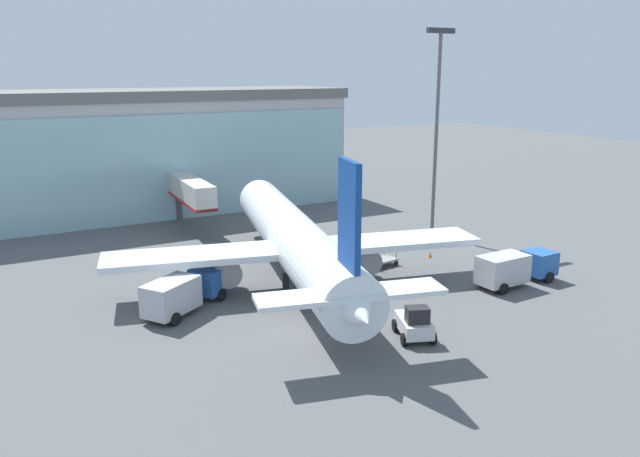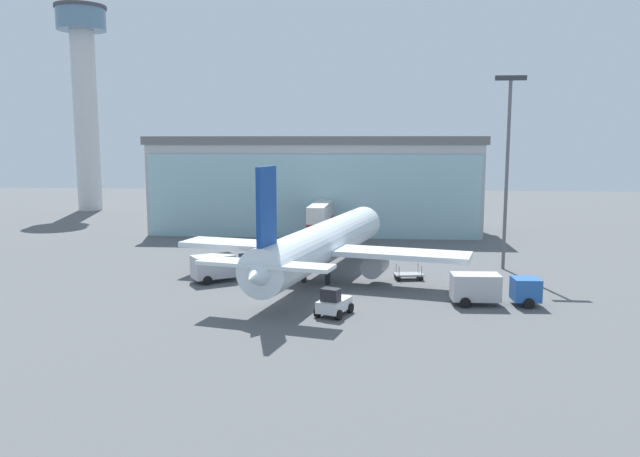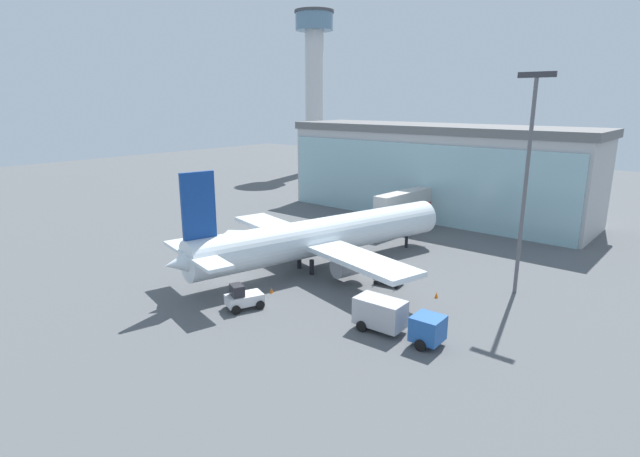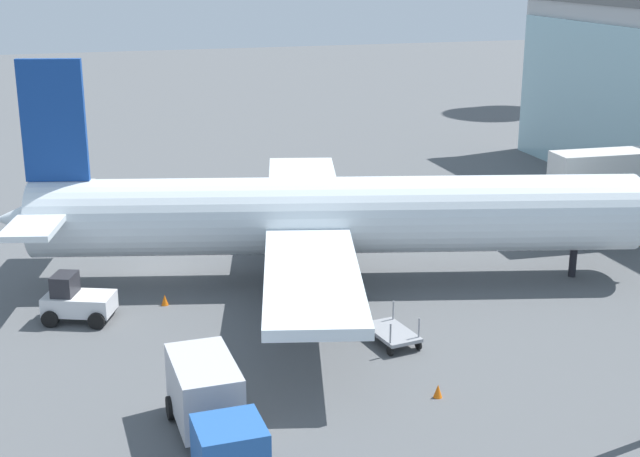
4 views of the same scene
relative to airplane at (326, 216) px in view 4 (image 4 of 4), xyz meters
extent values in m
plane|color=#545659|center=(-3.65, -8.47, -3.57)|extent=(240.00, 240.00, 0.00)
cylinder|color=white|center=(0.14, 0.55, 0.05)|extent=(11.48, 31.67, 4.03)
cone|color=white|center=(3.92, 15.90, 0.05)|extent=(4.63, 3.88, 4.03)
cone|color=white|center=(-3.65, -14.80, 0.05)|extent=(4.48, 4.75, 3.63)
cube|color=white|center=(-0.24, -0.99, -0.35)|extent=(29.26, 11.04, 0.50)
cube|color=white|center=(-3.41, -13.83, 0.65)|extent=(11.25, 4.96, 0.30)
cube|color=navy|center=(-3.29, -13.35, 5.16)|extent=(1.12, 3.19, 6.18)
cylinder|color=gray|center=(-5.49, 0.82, -1.70)|extent=(2.80, 3.61, 2.10)
cylinder|color=gray|center=(5.24, -1.83, -1.70)|extent=(2.80, 3.61, 2.10)
cylinder|color=black|center=(-1.66, -1.67, -2.77)|extent=(0.50, 0.50, 1.60)
cylinder|color=black|center=(0.69, -2.25, -2.77)|extent=(0.50, 0.50, 1.60)
cylinder|color=black|center=(3.20, 12.98, -2.77)|extent=(0.40, 0.40, 1.60)
cube|color=#2659A5|center=(-7.10, 0.23, -2.17)|extent=(3.05, 3.05, 1.90)
cube|color=#B2B2B7|center=(-10.58, -2.12, -2.02)|extent=(4.55, 4.06, 2.20)
cylinder|color=black|center=(-7.71, 1.15, -3.12)|extent=(0.91, 0.75, 0.90)
cylinder|color=black|center=(-6.48, -0.68, -3.12)|extent=(0.91, 0.75, 0.90)
cylinder|color=black|center=(-12.02, -1.76, -3.12)|extent=(0.91, 0.75, 0.90)
cylinder|color=black|center=(-10.79, -3.59, -3.12)|extent=(0.91, 0.75, 0.90)
cube|color=#2659A5|center=(17.85, -8.59, -2.17)|extent=(2.28, 2.28, 1.90)
cube|color=#B2B2B7|center=(13.66, -8.74, -2.02)|extent=(4.08, 2.34, 2.20)
cylinder|color=black|center=(12.62, -7.68, -3.12)|extent=(0.91, 0.33, 0.90)
cylinder|color=black|center=(12.70, -9.88, -3.12)|extent=(0.91, 0.33, 0.90)
cube|color=gray|center=(8.61, 0.49, -3.05)|extent=(3.02, 2.03, 0.16)
cylinder|color=black|center=(7.62, -0.40, -3.35)|extent=(0.45, 0.19, 0.44)
cylinder|color=gray|center=(7.62, -0.40, -2.52)|extent=(0.08, 0.08, 0.90)
cylinder|color=black|center=(7.39, 1.02, -3.35)|extent=(0.45, 0.19, 0.44)
cylinder|color=gray|center=(7.39, 1.02, -2.52)|extent=(0.08, 0.08, 0.90)
cylinder|color=black|center=(9.83, -0.04, -3.35)|extent=(0.45, 0.19, 0.44)
cylinder|color=gray|center=(9.83, -0.04, -2.52)|extent=(0.08, 0.08, 0.90)
cylinder|color=black|center=(9.60, 1.39, -3.35)|extent=(0.45, 0.19, 0.44)
cylinder|color=gray|center=(9.60, 1.39, -2.52)|extent=(0.08, 0.08, 0.90)
cube|color=silver|center=(1.97, -12.84, -2.72)|extent=(2.85, 3.64, 0.90)
cube|color=#26262B|center=(1.73, -13.44, -1.77)|extent=(1.67, 1.44, 1.00)
cylinder|color=black|center=(1.54, -11.47, -3.17)|extent=(0.62, 0.87, 0.80)
cylinder|color=black|center=(3.22, -12.13, -3.17)|extent=(0.62, 0.87, 0.80)
cylinder|color=black|center=(0.72, -13.55, -3.17)|extent=(0.62, 0.87, 0.80)
cylinder|color=black|center=(2.39, -14.21, -3.17)|extent=(0.62, 0.87, 0.80)
cone|color=orange|center=(1.19, -8.74, -3.29)|extent=(0.36, 0.36, 0.55)
cone|color=orange|center=(13.95, 0.43, -3.29)|extent=(0.36, 0.36, 0.55)
camera|label=1|loc=(-21.15, -42.17, 13.07)|focal=35.00mm
camera|label=2|loc=(4.88, -60.96, 10.29)|focal=35.00mm
camera|label=3|loc=(33.92, -40.10, 14.47)|focal=28.00mm
camera|label=4|loc=(42.98, -12.91, 13.14)|focal=50.00mm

